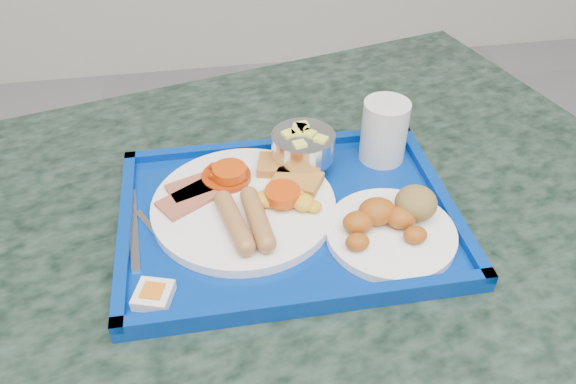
{
  "coord_description": "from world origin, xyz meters",
  "views": [
    {
      "loc": [
        -0.19,
        0.35,
        1.35
      ],
      "look_at": [
        -0.09,
        0.95,
        0.85
      ],
      "focal_mm": 35.0,
      "sensor_mm": 36.0,
      "label": 1
    }
  ],
  "objects_px": {
    "bread_plate": "(393,223)",
    "fruit_bowl": "(303,146)",
    "table": "(262,299)",
    "tray": "(288,216)",
    "juice_cup": "(384,129)",
    "main_plate": "(248,201)"
  },
  "relations": [
    {
      "from": "bread_plate",
      "to": "fruit_bowl",
      "type": "height_order",
      "value": "fruit_bowl"
    },
    {
      "from": "table",
      "to": "fruit_bowl",
      "type": "height_order",
      "value": "fruit_bowl"
    },
    {
      "from": "tray",
      "to": "bread_plate",
      "type": "bearing_deg",
      "value": -25.45
    },
    {
      "from": "table",
      "to": "juice_cup",
      "type": "bearing_deg",
      "value": 20.59
    },
    {
      "from": "tray",
      "to": "main_plate",
      "type": "relative_size",
      "value": 1.8
    },
    {
      "from": "table",
      "to": "main_plate",
      "type": "xyz_separation_m",
      "value": [
        -0.01,
        -0.01,
        0.23
      ]
    },
    {
      "from": "main_plate",
      "to": "juice_cup",
      "type": "distance_m",
      "value": 0.25
    },
    {
      "from": "table",
      "to": "fruit_bowl",
      "type": "relative_size",
      "value": 14.68
    },
    {
      "from": "main_plate",
      "to": "bread_plate",
      "type": "height_order",
      "value": "bread_plate"
    },
    {
      "from": "tray",
      "to": "fruit_bowl",
      "type": "height_order",
      "value": "fruit_bowl"
    },
    {
      "from": "bread_plate",
      "to": "fruit_bowl",
      "type": "distance_m",
      "value": 0.19
    },
    {
      "from": "fruit_bowl",
      "to": "juice_cup",
      "type": "distance_m",
      "value": 0.13
    },
    {
      "from": "table",
      "to": "juice_cup",
      "type": "distance_m",
      "value": 0.36
    },
    {
      "from": "tray",
      "to": "bread_plate",
      "type": "relative_size",
      "value": 2.66
    },
    {
      "from": "main_plate",
      "to": "table",
      "type": "bearing_deg",
      "value": 33.59
    },
    {
      "from": "table",
      "to": "main_plate",
      "type": "relative_size",
      "value": 5.42
    },
    {
      "from": "tray",
      "to": "main_plate",
      "type": "bearing_deg",
      "value": 160.24
    },
    {
      "from": "main_plate",
      "to": "juice_cup",
      "type": "height_order",
      "value": "juice_cup"
    },
    {
      "from": "bread_plate",
      "to": "main_plate",
      "type": "bearing_deg",
      "value": 156.15
    },
    {
      "from": "tray",
      "to": "juice_cup",
      "type": "distance_m",
      "value": 0.21
    },
    {
      "from": "main_plate",
      "to": "juice_cup",
      "type": "xyz_separation_m",
      "value": [
        0.23,
        0.09,
        0.04
      ]
    },
    {
      "from": "fruit_bowl",
      "to": "tray",
      "type": "bearing_deg",
      "value": -112.11
    }
  ]
}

